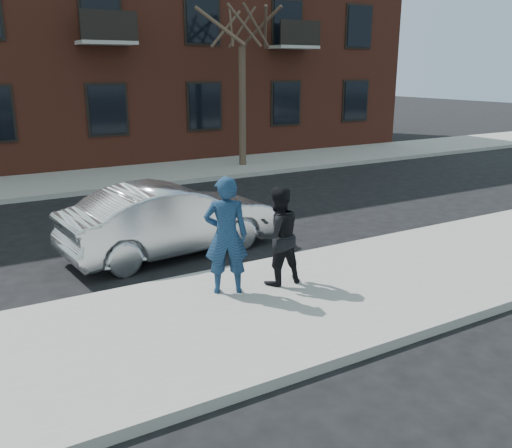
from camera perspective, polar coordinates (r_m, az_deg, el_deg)
ground at (r=9.21m, az=7.27°, el=-7.18°), size 100.00×100.00×0.00m
near_sidewalk at (r=9.00m, az=8.26°, el=-7.27°), size 50.00×3.50×0.15m
near_curb at (r=10.36m, az=2.08°, el=-3.93°), size 50.00×0.10×0.15m
far_sidewalk at (r=19.00m, az=-13.79°, el=4.84°), size 50.00×3.50×0.15m
far_curb at (r=17.31m, az=-12.05°, el=3.89°), size 50.00×0.10×0.15m
apartment_building at (r=25.83m, az=-14.88°, el=21.19°), size 24.30×10.30×12.30m
street_tree at (r=20.26m, az=-1.52°, el=21.44°), size 3.60×3.60×6.80m
silver_sedan at (r=10.96m, az=-8.90°, el=0.52°), size 4.48×1.97×1.43m
man_hoodie at (r=8.48m, az=-3.17°, el=-1.22°), size 0.82×0.70×1.89m
man_peacoat at (r=8.87m, az=2.30°, el=-1.26°), size 0.84×0.67×1.65m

